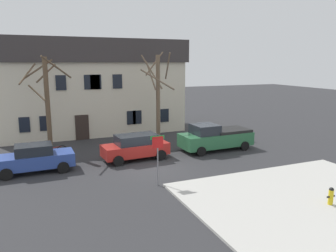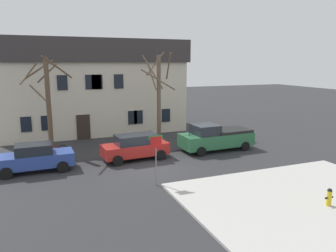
{
  "view_description": "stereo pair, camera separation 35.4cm",
  "coord_description": "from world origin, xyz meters",
  "px_view_note": "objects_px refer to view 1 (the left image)",
  "views": [
    {
      "loc": [
        -6.55,
        -18.17,
        6.43
      ],
      "look_at": [
        1.95,
        2.21,
        2.1
      ],
      "focal_mm": 34.98,
      "sensor_mm": 36.0,
      "label": 1
    },
    {
      "loc": [
        -6.22,
        -18.31,
        6.43
      ],
      "look_at": [
        1.95,
        2.21,
        2.1
      ],
      "focal_mm": 34.98,
      "sensor_mm": 36.0,
      "label": 2
    }
  ],
  "objects_px": {
    "car_red_wagon": "(136,147)",
    "fire_hydrant": "(331,196)",
    "car_blue_sedan": "(34,158)",
    "bicycle_leaning": "(54,151)",
    "building_main": "(92,85)",
    "tree_bare_near": "(46,99)",
    "pickup_truck_green": "(215,137)",
    "street_sign_pole": "(158,151)",
    "tree_bare_mid": "(158,94)"
  },
  "relations": [
    {
      "from": "fire_hydrant",
      "to": "bicycle_leaning",
      "type": "height_order",
      "value": "bicycle_leaning"
    },
    {
      "from": "tree_bare_mid",
      "to": "fire_hydrant",
      "type": "bearing_deg",
      "value": -79.26
    },
    {
      "from": "tree_bare_mid",
      "to": "street_sign_pole",
      "type": "relative_size",
      "value": 2.69
    },
    {
      "from": "tree_bare_near",
      "to": "fire_hydrant",
      "type": "bearing_deg",
      "value": -53.47
    },
    {
      "from": "fire_hydrant",
      "to": "bicycle_leaning",
      "type": "bearing_deg",
      "value": 129.06
    },
    {
      "from": "car_blue_sedan",
      "to": "bicycle_leaning",
      "type": "height_order",
      "value": "car_blue_sedan"
    },
    {
      "from": "tree_bare_mid",
      "to": "car_red_wagon",
      "type": "distance_m",
      "value": 6.01
    },
    {
      "from": "tree_bare_mid",
      "to": "car_red_wagon",
      "type": "bearing_deg",
      "value": -127.54
    },
    {
      "from": "tree_bare_near",
      "to": "street_sign_pole",
      "type": "height_order",
      "value": "tree_bare_near"
    },
    {
      "from": "tree_bare_near",
      "to": "car_blue_sedan",
      "type": "bearing_deg",
      "value": -102.78
    },
    {
      "from": "building_main",
      "to": "fire_hydrant",
      "type": "relative_size",
      "value": 20.35
    },
    {
      "from": "pickup_truck_green",
      "to": "street_sign_pole",
      "type": "relative_size",
      "value": 2.03
    },
    {
      "from": "pickup_truck_green",
      "to": "fire_hydrant",
      "type": "relative_size",
      "value": 6.76
    },
    {
      "from": "fire_hydrant",
      "to": "street_sign_pole",
      "type": "relative_size",
      "value": 0.3
    },
    {
      "from": "pickup_truck_green",
      "to": "street_sign_pole",
      "type": "distance_m",
      "value": 8.3
    },
    {
      "from": "tree_bare_near",
      "to": "car_red_wagon",
      "type": "height_order",
      "value": "tree_bare_near"
    },
    {
      "from": "car_red_wagon",
      "to": "bicycle_leaning",
      "type": "relative_size",
      "value": 2.57
    },
    {
      "from": "car_red_wagon",
      "to": "street_sign_pole",
      "type": "relative_size",
      "value": 1.66
    },
    {
      "from": "street_sign_pole",
      "to": "car_blue_sedan",
      "type": "bearing_deg",
      "value": 140.98
    },
    {
      "from": "tree_bare_mid",
      "to": "pickup_truck_green",
      "type": "relative_size",
      "value": 1.32
    },
    {
      "from": "fire_hydrant",
      "to": "street_sign_pole",
      "type": "height_order",
      "value": "street_sign_pole"
    },
    {
      "from": "car_red_wagon",
      "to": "pickup_truck_green",
      "type": "bearing_deg",
      "value": 0.94
    },
    {
      "from": "building_main",
      "to": "pickup_truck_green",
      "type": "distance_m",
      "value": 13.17
    },
    {
      "from": "car_red_wagon",
      "to": "fire_hydrant",
      "type": "bearing_deg",
      "value": -60.39
    },
    {
      "from": "building_main",
      "to": "bicycle_leaning",
      "type": "bearing_deg",
      "value": -118.07
    },
    {
      "from": "tree_bare_mid",
      "to": "fire_hydrant",
      "type": "distance_m",
      "value": 15.17
    },
    {
      "from": "pickup_truck_green",
      "to": "fire_hydrant",
      "type": "xyz_separation_m",
      "value": [
        -0.25,
        -10.52,
        -0.42
      ]
    },
    {
      "from": "building_main",
      "to": "bicycle_leaning",
      "type": "relative_size",
      "value": 9.45
    },
    {
      "from": "building_main",
      "to": "car_blue_sedan",
      "type": "relative_size",
      "value": 3.68
    },
    {
      "from": "tree_bare_near",
      "to": "building_main",
      "type": "bearing_deg",
      "value": 54.86
    },
    {
      "from": "building_main",
      "to": "tree_bare_mid",
      "type": "relative_size",
      "value": 2.27
    },
    {
      "from": "pickup_truck_green",
      "to": "fire_hydrant",
      "type": "distance_m",
      "value": 10.53
    },
    {
      "from": "building_main",
      "to": "car_blue_sedan",
      "type": "distance_m",
      "value": 12.59
    },
    {
      "from": "tree_bare_mid",
      "to": "car_blue_sedan",
      "type": "bearing_deg",
      "value": -155.66
    },
    {
      "from": "tree_bare_near",
      "to": "bicycle_leaning",
      "type": "bearing_deg",
      "value": -82.51
    },
    {
      "from": "car_blue_sedan",
      "to": "fire_hydrant",
      "type": "relative_size",
      "value": 5.54
    },
    {
      "from": "car_red_wagon",
      "to": "fire_hydrant",
      "type": "xyz_separation_m",
      "value": [
        5.92,
        -10.41,
        -0.35
      ]
    },
    {
      "from": "tree_bare_near",
      "to": "street_sign_pole",
      "type": "distance_m",
      "value": 10.92
    },
    {
      "from": "pickup_truck_green",
      "to": "street_sign_pole",
      "type": "bearing_deg",
      "value": -141.93
    },
    {
      "from": "pickup_truck_green",
      "to": "building_main",
      "type": "bearing_deg",
      "value": 123.77
    },
    {
      "from": "car_blue_sedan",
      "to": "fire_hydrant",
      "type": "height_order",
      "value": "car_blue_sedan"
    },
    {
      "from": "car_blue_sedan",
      "to": "pickup_truck_green",
      "type": "xyz_separation_m",
      "value": [
        12.45,
        0.26,
        0.12
      ]
    },
    {
      "from": "car_blue_sedan",
      "to": "car_red_wagon",
      "type": "xyz_separation_m",
      "value": [
        6.28,
        0.16,
        0.05
      ]
    },
    {
      "from": "tree_bare_near",
      "to": "street_sign_pole",
      "type": "bearing_deg",
      "value": -63.02
    },
    {
      "from": "pickup_truck_green",
      "to": "street_sign_pole",
      "type": "xyz_separation_m",
      "value": [
        -6.49,
        -5.09,
        0.93
      ]
    },
    {
      "from": "street_sign_pole",
      "to": "fire_hydrant",
      "type": "bearing_deg",
      "value": -41.02
    },
    {
      "from": "bicycle_leaning",
      "to": "tree_bare_mid",
      "type": "bearing_deg",
      "value": 7.54
    },
    {
      "from": "fire_hydrant",
      "to": "tree_bare_mid",
      "type": "bearing_deg",
      "value": 100.74
    },
    {
      "from": "building_main",
      "to": "car_blue_sedan",
      "type": "xyz_separation_m",
      "value": [
        -5.37,
        -10.85,
        -3.44
      ]
    },
    {
      "from": "building_main",
      "to": "car_blue_sedan",
      "type": "height_order",
      "value": "building_main"
    }
  ]
}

